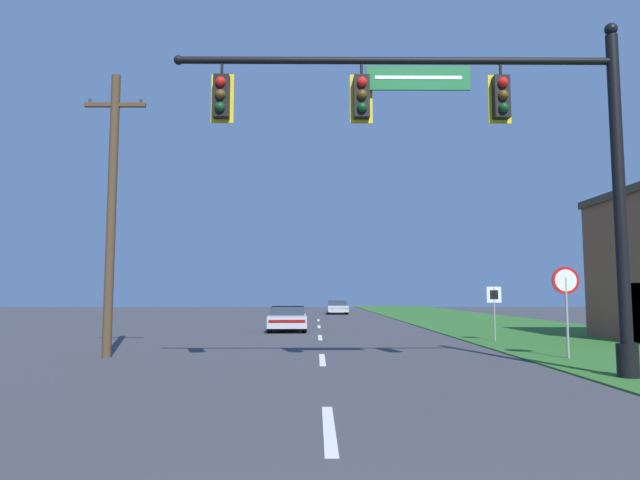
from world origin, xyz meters
TOP-DOWN VIEW (x-y plane):
  - grass_verge_right at (10.50, 30.00)m, footprint 10.00×110.00m
  - road_center_line at (0.00, 22.00)m, footprint 0.16×34.80m
  - signal_mast at (3.69, 10.35)m, footprint 9.93×0.47m
  - car_ahead at (-1.56, 26.54)m, footprint 1.97×4.60m
  - far_car at (1.80, 50.72)m, footprint 1.82×4.64m
  - stop_sign at (6.75, 13.98)m, footprint 0.76×0.07m
  - route_sign_post at (6.58, 19.87)m, footprint 0.55×0.06m
  - utility_pole_near at (-6.11, 14.62)m, footprint 1.80×0.26m

SIDE VIEW (x-z plane):
  - road_center_line at x=0.00m, z-range 0.00..0.01m
  - grass_verge_right at x=10.50m, z-range 0.00..0.04m
  - car_ahead at x=-1.56m, z-range 0.01..1.20m
  - far_car at x=1.80m, z-range 0.01..1.20m
  - route_sign_post at x=6.58m, z-range 0.51..2.54m
  - stop_sign at x=6.75m, z-range 0.61..3.12m
  - utility_pole_near at x=-6.11m, z-range 0.15..8.40m
  - signal_mast at x=3.69m, z-range 1.01..8.77m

